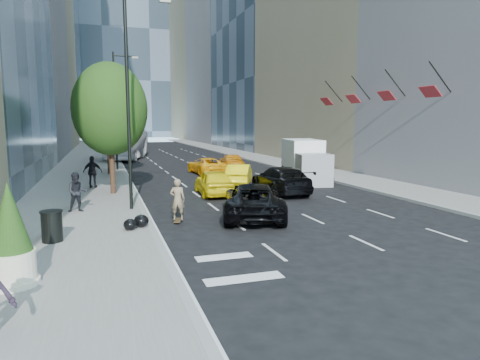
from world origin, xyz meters
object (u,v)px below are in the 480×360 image
object	(u,v)px
city_bus	(128,144)
planter_shrub	(11,236)
box_truck	(305,160)
trash_can	(52,227)
black_sedan_lincoln	(254,200)
skateboarder	(178,202)
black_sedan_mercedes	(281,180)

from	to	relation	value
city_bus	planter_shrub	distance (m)	40.46
box_truck	trash_can	size ratio (longest dim) A/B	6.37
city_bus	black_sedan_lincoln	bearing A→B (deg)	-70.81
trash_can	planter_shrub	distance (m)	4.11
box_truck	trash_can	xyz separation A→B (m)	(-15.70, -12.27, -0.85)
skateboarder	planter_shrub	distance (m)	8.04
skateboarder	black_sedan_mercedes	world-z (taller)	skateboarder
box_truck	planter_shrub	world-z (taller)	box_truck
skateboarder	trash_can	world-z (taller)	skateboarder
black_sedan_mercedes	city_bus	size ratio (longest dim) A/B	0.44
black_sedan_mercedes	box_truck	xyz separation A→B (m)	(3.80, 4.42, 0.71)
black_sedan_lincoln	city_bus	bearing A→B (deg)	-66.61
skateboarder	black_sedan_lincoln	distance (m)	3.40
city_bus	trash_can	xyz separation A→B (m)	(-4.67, -36.11, -1.09)
black_sedan_lincoln	box_truck	distance (m)	12.72
box_truck	black_sedan_lincoln	bearing A→B (deg)	-115.10
black_sedan_lincoln	black_sedan_mercedes	distance (m)	6.89
black_sedan_mercedes	trash_can	bearing A→B (deg)	35.35
skateboarder	planter_shrub	xyz separation A→B (m)	(-5.20, -6.11, 0.53)
black_sedan_lincoln	box_truck	world-z (taller)	box_truck
city_bus	trash_can	world-z (taller)	city_bus
box_truck	black_sedan_mercedes	bearing A→B (deg)	-118.99
black_sedan_mercedes	planter_shrub	bearing A→B (deg)	45.66
city_bus	box_truck	size ratio (longest dim) A/B	1.92
city_bus	planter_shrub	bearing A→B (deg)	-83.90
city_bus	black_sedan_mercedes	bearing A→B (deg)	-62.22
skateboarder	trash_can	distance (m)	5.14
skateboarder	city_bus	xyz separation A→B (m)	(-0.02, 34.01, 0.88)
city_bus	skateboarder	bearing A→B (deg)	-76.52
black_sedan_lincoln	city_bus	distance (m)	34.21
planter_shrub	trash_can	bearing A→B (deg)	82.83
city_bus	box_truck	distance (m)	26.27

